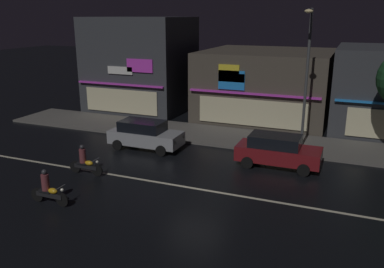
{
  "coord_description": "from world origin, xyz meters",
  "views": [
    {
      "loc": [
        6.28,
        -15.79,
        7.62
      ],
      "look_at": [
        -1.79,
        3.99,
        1.32
      ],
      "focal_mm": 37.76,
      "sensor_mm": 36.0,
      "label": 1
    }
  ],
  "objects_px": {
    "parked_car_near_kerb": "(277,150)",
    "motorcycle_following": "(48,190)",
    "streetlamp_west": "(307,69)",
    "traffic_cone": "(305,159)",
    "parked_car_trailing": "(145,134)",
    "motorcycle_lead": "(85,162)"
  },
  "relations": [
    {
      "from": "parked_car_near_kerb",
      "to": "motorcycle_following",
      "type": "height_order",
      "value": "parked_car_near_kerb"
    },
    {
      "from": "streetlamp_west",
      "to": "parked_car_trailing",
      "type": "relative_size",
      "value": 1.83
    },
    {
      "from": "streetlamp_west",
      "to": "parked_car_trailing",
      "type": "xyz_separation_m",
      "value": [
        -8.59,
        -3.3,
        -3.86
      ]
    },
    {
      "from": "streetlamp_west",
      "to": "motorcycle_lead",
      "type": "bearing_deg",
      "value": -139.48
    },
    {
      "from": "traffic_cone",
      "to": "motorcycle_following",
      "type": "bearing_deg",
      "value": -136.48
    },
    {
      "from": "parked_car_trailing",
      "to": "motorcycle_lead",
      "type": "height_order",
      "value": "parked_car_trailing"
    },
    {
      "from": "motorcycle_following",
      "to": "parked_car_trailing",
      "type": "bearing_deg",
      "value": -87.47
    },
    {
      "from": "motorcycle_lead",
      "to": "parked_car_near_kerb",
      "type": "bearing_deg",
      "value": -157.42
    },
    {
      "from": "parked_car_trailing",
      "to": "traffic_cone",
      "type": "height_order",
      "value": "parked_car_trailing"
    },
    {
      "from": "streetlamp_west",
      "to": "traffic_cone",
      "type": "bearing_deg",
      "value": -77.3
    },
    {
      "from": "streetlamp_west",
      "to": "traffic_cone",
      "type": "relative_size",
      "value": 14.29
    },
    {
      "from": "streetlamp_west",
      "to": "parked_car_trailing",
      "type": "bearing_deg",
      "value": -158.96
    },
    {
      "from": "motorcycle_following",
      "to": "streetlamp_west",
      "type": "bearing_deg",
      "value": -123.73
    },
    {
      "from": "parked_car_trailing",
      "to": "motorcycle_following",
      "type": "relative_size",
      "value": 2.26
    },
    {
      "from": "motorcycle_lead",
      "to": "streetlamp_west",
      "type": "bearing_deg",
      "value": -145.62
    },
    {
      "from": "motorcycle_lead",
      "to": "motorcycle_following",
      "type": "relative_size",
      "value": 1.0
    },
    {
      "from": "parked_car_near_kerb",
      "to": "motorcycle_lead",
      "type": "relative_size",
      "value": 2.26
    },
    {
      "from": "streetlamp_west",
      "to": "parked_car_near_kerb",
      "type": "distance_m",
      "value": 5.14
    },
    {
      "from": "traffic_cone",
      "to": "parked_car_trailing",
      "type": "bearing_deg",
      "value": -174.7
    },
    {
      "from": "motorcycle_lead",
      "to": "motorcycle_following",
      "type": "bearing_deg",
      "value": 94.11
    },
    {
      "from": "streetlamp_west",
      "to": "parked_car_trailing",
      "type": "height_order",
      "value": "streetlamp_west"
    },
    {
      "from": "motorcycle_following",
      "to": "parked_car_near_kerb",
      "type": "bearing_deg",
      "value": -130.88
    }
  ]
}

